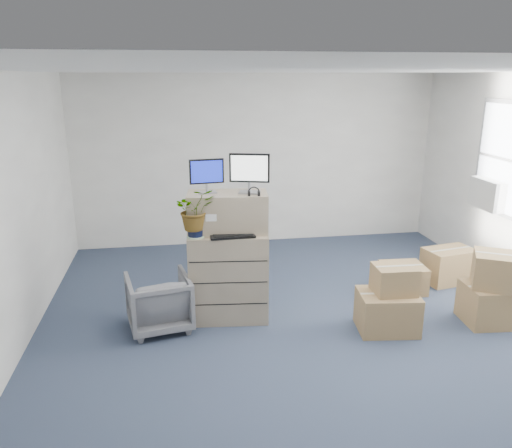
% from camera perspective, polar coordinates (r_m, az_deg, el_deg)
% --- Properties ---
extents(ground, '(7.00, 7.00, 0.00)m').
position_cam_1_polar(ground, '(5.57, 6.28, -13.14)').
color(ground, '#283149').
rests_on(ground, ground).
extents(wall_back, '(6.00, 0.02, 2.80)m').
position_cam_1_polar(wall_back, '(8.38, 0.13, 7.28)').
color(wall_back, beige).
rests_on(wall_back, ground).
extents(ac_unit, '(0.24, 0.60, 0.40)m').
position_cam_1_polar(ac_unit, '(7.54, 25.10, 3.13)').
color(ac_unit, silver).
rests_on(ac_unit, wall_right).
extents(filing_cabinet_lower, '(0.95, 0.64, 1.05)m').
position_cam_1_polar(filing_cabinet_lower, '(5.84, -3.15, -5.85)').
color(filing_cabinet_lower, gray).
rests_on(filing_cabinet_lower, ground).
extents(filing_cabinet_upper, '(0.94, 0.54, 0.45)m').
position_cam_1_polar(filing_cabinet_upper, '(5.65, -3.28, 1.36)').
color(filing_cabinet_upper, gray).
rests_on(filing_cabinet_upper, filing_cabinet_lower).
extents(monitor_left, '(0.39, 0.17, 0.38)m').
position_cam_1_polar(monitor_left, '(5.57, -5.66, 5.71)').
color(monitor_left, '#99999E').
rests_on(monitor_left, filing_cabinet_upper).
extents(monitor_right, '(0.44, 0.23, 0.44)m').
position_cam_1_polar(monitor_right, '(5.53, -0.75, 6.07)').
color(monitor_right, '#99999E').
rests_on(monitor_right, filing_cabinet_upper).
extents(headphones, '(0.13, 0.03, 0.13)m').
position_cam_1_polar(headphones, '(5.45, -0.24, 3.62)').
color(headphones, black).
rests_on(headphones, filing_cabinet_upper).
extents(keyboard, '(0.50, 0.22, 0.03)m').
position_cam_1_polar(keyboard, '(5.51, -2.71, -1.34)').
color(keyboard, black).
rests_on(keyboard, filing_cabinet_lower).
extents(mouse, '(0.12, 0.10, 0.03)m').
position_cam_1_polar(mouse, '(5.55, 0.01, -1.13)').
color(mouse, silver).
rests_on(mouse, filing_cabinet_lower).
extents(water_bottle, '(0.08, 0.08, 0.27)m').
position_cam_1_polar(water_bottle, '(5.66, -2.15, 0.46)').
color(water_bottle, gray).
rests_on(water_bottle, filing_cabinet_lower).
extents(phone_dock, '(0.06, 0.05, 0.12)m').
position_cam_1_polar(phone_dock, '(5.71, -3.70, -0.41)').
color(phone_dock, silver).
rests_on(phone_dock, filing_cabinet_lower).
extents(external_drive, '(0.19, 0.15, 0.06)m').
position_cam_1_polar(external_drive, '(5.78, -0.14, -0.28)').
color(external_drive, black).
rests_on(external_drive, filing_cabinet_lower).
extents(tissue_box, '(0.25, 0.16, 0.09)m').
position_cam_1_polar(tissue_box, '(5.73, 0.28, 0.32)').
color(tissue_box, '#4076DA').
rests_on(tissue_box, external_drive).
extents(potted_plant, '(0.50, 0.54, 0.45)m').
position_cam_1_polar(potted_plant, '(5.46, -7.00, 1.07)').
color(potted_plant, '#A8C59F').
rests_on(potted_plant, filing_cabinet_lower).
extents(office_chair, '(0.78, 0.74, 0.69)m').
position_cam_1_polar(office_chair, '(5.75, -11.05, -8.46)').
color(office_chair, slate).
rests_on(office_chair, ground).
extents(cardboard_boxes, '(2.12, 1.80, 0.85)m').
position_cam_1_polar(cardboard_boxes, '(6.47, 20.35, -6.70)').
color(cardboard_boxes, olive).
rests_on(cardboard_boxes, ground).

